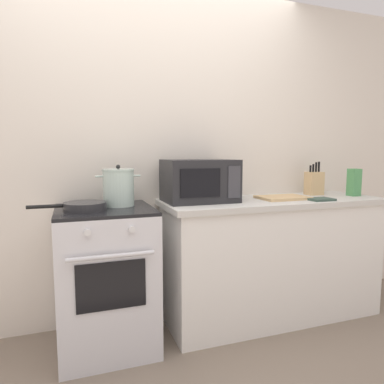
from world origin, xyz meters
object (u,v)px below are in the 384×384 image
(stock_pot, at_px, (119,187))
(pasta_box, at_px, (354,182))
(microwave, at_px, (199,181))
(knife_block, at_px, (314,183))
(frying_pan, at_px, (84,206))
(stove, at_px, (106,278))
(oven_mitt, at_px, (320,199))
(cutting_board, at_px, (283,198))

(stock_pot, xyz_separation_m, pasta_box, (1.87, -0.09, -0.01))
(microwave, height_order, knife_block, microwave)
(frying_pan, bearing_deg, stock_pot, 27.58)
(stove, distance_m, oven_mitt, 1.61)
(stock_pot, distance_m, knife_block, 1.62)
(stove, relative_size, stock_pot, 3.16)
(stock_pot, bearing_deg, microwave, 1.36)
(stove, distance_m, cutting_board, 1.40)
(stove, relative_size, cutting_board, 2.56)
(stove, bearing_deg, stock_pot, 33.32)
(cutting_board, height_order, pasta_box, pasta_box)
(microwave, relative_size, oven_mitt, 2.78)
(frying_pan, height_order, oven_mitt, frying_pan)
(stock_pot, height_order, pasta_box, stock_pot)
(pasta_box, bearing_deg, cutting_board, 177.36)
(knife_block, bearing_deg, frying_pan, -174.03)
(stove, xyz_separation_m, stock_pot, (0.10, 0.07, 0.58))
(frying_pan, relative_size, microwave, 0.91)
(cutting_board, xyz_separation_m, pasta_box, (0.65, -0.03, 0.10))
(stock_pot, height_order, knife_block, knife_block)
(stove, height_order, knife_block, knife_block)
(pasta_box, bearing_deg, microwave, 175.24)
(stock_pot, height_order, frying_pan, stock_pot)
(oven_mitt, bearing_deg, pasta_box, 16.64)
(stove, relative_size, knife_block, 3.35)
(frying_pan, relative_size, knife_block, 1.66)
(microwave, height_order, oven_mitt, microwave)
(microwave, xyz_separation_m, oven_mitt, (0.86, -0.24, -0.14))
(stove, xyz_separation_m, oven_mitt, (1.53, -0.16, 0.47))
(microwave, distance_m, knife_block, 1.05)
(oven_mitt, bearing_deg, frying_pan, 176.29)
(frying_pan, height_order, cutting_board, frying_pan)
(stock_pot, height_order, microwave, microwave)
(stove, height_order, stock_pot, stock_pot)
(stock_pot, relative_size, pasta_box, 1.32)
(knife_block, height_order, oven_mitt, knife_block)
(microwave, height_order, pasta_box, microwave)
(microwave, relative_size, cutting_board, 1.39)
(microwave, relative_size, knife_block, 1.82)
(cutting_board, xyz_separation_m, knife_block, (0.40, 0.14, 0.09))
(cutting_board, height_order, knife_block, knife_block)
(microwave, bearing_deg, stove, -173.29)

